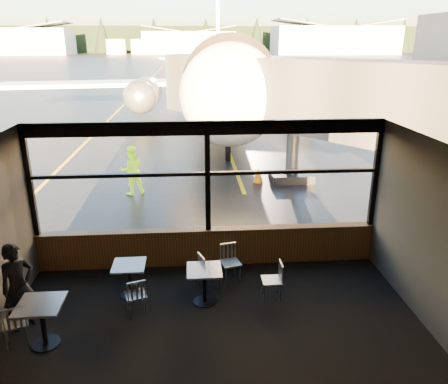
{
  "coord_description": "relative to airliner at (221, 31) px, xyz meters",
  "views": [
    {
      "loc": [
        -0.36,
        -9.51,
        5.15
      ],
      "look_at": [
        0.45,
        1.0,
        1.5
      ],
      "focal_mm": 35.0,
      "sensor_mm": 36.0,
      "label": 1
    }
  ],
  "objects": [
    {
      "name": "wall_right",
      "position": [
        2.08,
        -25.44,
        -4.05
      ],
      "size": [
        0.04,
        6.0,
        3.5
      ],
      "primitive_type": "cube",
      "color": "#484239",
      "rests_on": "ground"
    },
    {
      "name": "chair_mid_s",
      "position": [
        -3.44,
        -24.38,
        -5.39
      ],
      "size": [
        0.57,
        0.57,
        0.83
      ],
      "primitive_type": null,
      "rotation": [
        0.0,
        0.0,
        0.31
      ],
      "color": "#BBB6A9",
      "rests_on": "carpet_floor"
    },
    {
      "name": "jet_bridge",
      "position": [
        1.68,
        -16.94,
        -3.23
      ],
      "size": [
        9.63,
        11.76,
        5.13
      ],
      "primitive_type": null,
      "color": "#28282B",
      "rests_on": "ground_plane"
    },
    {
      "name": "fuel_tank_b",
      "position": [
        -21.92,
        159.56,
        -2.8
      ],
      "size": [
        8.0,
        8.0,
        6.0
      ],
      "primitive_type": "cylinder",
      "color": "silver",
      "rests_on": "ground_plane"
    },
    {
      "name": "cone_nose",
      "position": [
        0.28,
        -16.01,
        -5.52
      ],
      "size": [
        0.41,
        0.41,
        0.57
      ],
      "primitive_type": "cone",
      "color": "orange",
      "rests_on": "ground_plane"
    },
    {
      "name": "window_transom",
      "position": [
        -1.92,
        -22.44,
        -3.5
      ],
      "size": [
        8.0,
        0.1,
        0.08
      ],
      "primitive_type": "cube",
      "color": "black",
      "rests_on": "ground"
    },
    {
      "name": "ground_crew",
      "position": [
        -4.38,
        -17.05,
        -4.93
      ],
      "size": [
        1.03,
        0.93,
        1.74
      ],
      "primitive_type": "imported",
      "rotation": [
        0.0,
        0.0,
        3.53
      ],
      "color": "#BFF219",
      "rests_on": "ground_plane"
    },
    {
      "name": "carpet_floor",
      "position": [
        -1.92,
        -25.44,
        -5.79
      ],
      "size": [
        8.0,
        6.0,
        0.01
      ],
      "primitive_type": "cube",
      "color": "black",
      "rests_on": "ground"
    },
    {
      "name": "cafe_table_mid",
      "position": [
        -3.63,
        -23.71,
        -5.43
      ],
      "size": [
        0.67,
        0.67,
        0.74
      ],
      "primitive_type": null,
      "color": "gray",
      "rests_on": "carpet_floor"
    },
    {
      "name": "chair_near_w",
      "position": [
        -1.94,
        -23.63,
        -5.36
      ],
      "size": [
        0.62,
        0.62,
        0.89
      ],
      "primitive_type": null,
      "rotation": [
        0.0,
        0.0,
        -1.23
      ],
      "color": "#B3AEA2",
      "rests_on": "carpet_floor"
    },
    {
      "name": "treeline",
      "position": [
        -1.92,
        187.56,
        0.2
      ],
      "size": [
        360.0,
        3.0,
        12.0
      ],
      "primitive_type": "cube",
      "color": "black",
      "rests_on": "ground_plane"
    },
    {
      "name": "passenger",
      "position": [
        -5.53,
        -24.63,
        -4.94
      ],
      "size": [
        0.73,
        0.73,
        1.71
      ],
      "primitive_type": "imported",
      "rotation": [
        0.0,
        0.0,
        0.78
      ],
      "color": "black",
      "rests_on": "carpet_floor"
    },
    {
      "name": "mullion_left",
      "position": [
        -5.87,
        -22.44,
        -3.6
      ],
      "size": [
        0.12,
        0.12,
        2.6
      ],
      "primitive_type": "cube",
      "color": "black",
      "rests_on": "ground"
    },
    {
      "name": "hangar_right",
      "position": [
        58.08,
        155.56,
        0.2
      ],
      "size": [
        50.0,
        20.0,
        12.0
      ],
      "primitive_type": null,
      "color": "silver",
      "rests_on": "ground_plane"
    },
    {
      "name": "chair_left_s",
      "position": [
        -5.46,
        -25.16,
        -5.37
      ],
      "size": [
        0.62,
        0.62,
        0.86
      ],
      "primitive_type": null,
      "rotation": [
        0.0,
        0.0,
        0.43
      ],
      "color": "beige",
      "rests_on": "carpet_floor"
    },
    {
      "name": "fuel_tank_c",
      "position": [
        -11.92,
        159.56,
        -2.8
      ],
      "size": [
        8.0,
        8.0,
        6.0
      ],
      "primitive_type": "cylinder",
      "color": "silver",
      "rests_on": "ground_plane"
    },
    {
      "name": "ground_plane",
      "position": [
        -1.92,
        97.56,
        -5.8
      ],
      "size": [
        520.0,
        520.0,
        0.0
      ],
      "primitive_type": "plane",
      "color": "black",
      "rests_on": "ground"
    },
    {
      "name": "ceiling",
      "position": [
        -1.92,
        -25.44,
        -2.3
      ],
      "size": [
        8.0,
        6.0,
        0.04
      ],
      "primitive_type": "cube",
      "color": "#38332D",
      "rests_on": "ground"
    },
    {
      "name": "hangar_mid",
      "position": [
        -1.92,
        162.56,
        -0.8
      ],
      "size": [
        38.0,
        15.0,
        10.0
      ],
      "primitive_type": null,
      "color": "silver",
      "rests_on": "ground_plane"
    },
    {
      "name": "chair_near_e",
      "position": [
        -0.67,
        -24.06,
        -5.37
      ],
      "size": [
        0.47,
        0.47,
        0.85
      ],
      "primitive_type": null,
      "rotation": [
        0.0,
        0.0,
        1.56
      ],
      "color": "#B8B2A6",
      "rests_on": "carpet_floor"
    },
    {
      "name": "mullion_centre",
      "position": [
        -1.92,
        -22.44,
        -3.6
      ],
      "size": [
        0.12,
        0.12,
        2.6
      ],
      "primitive_type": "cube",
      "color": "black",
      "rests_on": "ground"
    },
    {
      "name": "hangar_left",
      "position": [
        -71.92,
        157.56,
        -0.3
      ],
      "size": [
        45.0,
        18.0,
        11.0
      ],
      "primitive_type": null,
      "color": "silver",
      "rests_on": "ground_plane"
    },
    {
      "name": "cafe_table_near",
      "position": [
        -2.07,
        -24.09,
        -5.41
      ],
      "size": [
        0.7,
        0.7,
        0.77
      ],
      "primitive_type": null,
      "color": "#9F9992",
      "rests_on": "carpet_floor"
    },
    {
      "name": "cafe_table_left",
      "position": [
        -4.96,
        -25.21,
        -5.37
      ],
      "size": [
        0.77,
        0.77,
        0.85
      ],
      "primitive_type": null,
      "color": "#ABA59E",
      "rests_on": "carpet_floor"
    },
    {
      "name": "window_header",
      "position": [
        -1.92,
        -22.44,
        -2.45
      ],
      "size": [
        8.0,
        0.18,
        0.3
      ],
      "primitive_type": "cube",
      "color": "black",
      "rests_on": "ground"
    },
    {
      "name": "fuel_tank_a",
      "position": [
        -31.92,
        159.56,
        -2.8
      ],
      "size": [
        8.0,
        8.0,
        6.0
      ],
      "primitive_type": "cylinder",
      "color": "silver",
      "rests_on": "ground_plane"
    },
    {
      "name": "mullion_right",
      "position": [
        2.03,
        -22.44,
        -3.6
      ],
      "size": [
        0.12,
        0.12,
        2.6
      ],
      "primitive_type": "cube",
      "color": "black",
      "rests_on": "ground"
    },
    {
      "name": "airliner",
      "position": [
        0.0,
        0.0,
        0.0
      ],
      "size": [
        33.4,
        39.41,
        11.6
      ],
      "primitive_type": null,
      "rotation": [
        0.0,
        0.0,
        -0.05
      ],
      "color": "white",
      "rests_on": "ground_plane"
    },
    {
      "name": "window_sill",
      "position": [
        -1.92,
        -22.44,
        -5.35
      ],
      "size": [
        8.0,
        0.28,
        0.9
      ],
      "primitive_type": "cube",
      "color": "brown",
      "rests_on": "ground"
    },
    {
      "name": "chair_near_n",
      "position": [
        -1.46,
        -23.26,
        -5.37
      ],
      "size": [
        0.57,
        0.57,
        0.86
      ],
      "primitive_type": null,
      "rotation": [
        0.0,
        0.0,
        3.39
      ],
      "color": "beige",
      "rests_on": "carpet_floor"
    }
  ]
}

